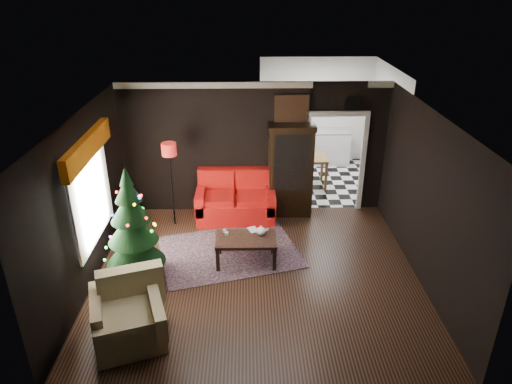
{
  "coord_description": "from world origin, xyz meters",
  "views": [
    {
      "loc": [
        -0.16,
        -6.63,
        4.68
      ],
      "look_at": [
        0.0,
        0.9,
        1.15
      ],
      "focal_mm": 32.48,
      "sensor_mm": 36.0,
      "label": 1
    }
  ],
  "objects_px": {
    "teapot": "(261,231)",
    "wall_clock": "(352,103)",
    "armchair": "(127,313)",
    "floor_lamp": "(172,187)",
    "coffee_table": "(246,250)",
    "kitchen_table": "(311,171)",
    "loveseat": "(236,197)",
    "curio_cabinet": "(290,173)",
    "christmas_tree": "(132,224)"
  },
  "relations": [
    {
      "from": "armchair",
      "to": "wall_clock",
      "type": "bearing_deg",
      "value": 28.4
    },
    {
      "from": "curio_cabinet",
      "to": "wall_clock",
      "type": "bearing_deg",
      "value": 8.53
    },
    {
      "from": "curio_cabinet",
      "to": "coffee_table",
      "type": "bearing_deg",
      "value": -116.47
    },
    {
      "from": "coffee_table",
      "to": "kitchen_table",
      "type": "distance_m",
      "value": 3.67
    },
    {
      "from": "loveseat",
      "to": "curio_cabinet",
      "type": "relative_size",
      "value": 0.89
    },
    {
      "from": "floor_lamp",
      "to": "wall_clock",
      "type": "bearing_deg",
      "value": 9.65
    },
    {
      "from": "curio_cabinet",
      "to": "coffee_table",
      "type": "distance_m",
      "value": 2.21
    },
    {
      "from": "loveseat",
      "to": "wall_clock",
      "type": "xyz_separation_m",
      "value": [
        2.35,
        0.4,
        1.88
      ]
    },
    {
      "from": "wall_clock",
      "to": "kitchen_table",
      "type": "relative_size",
      "value": 0.43
    },
    {
      "from": "floor_lamp",
      "to": "loveseat",
      "type": "bearing_deg",
      "value": 9.63
    },
    {
      "from": "teapot",
      "to": "coffee_table",
      "type": "bearing_deg",
      "value": -158.65
    },
    {
      "from": "wall_clock",
      "to": "kitchen_table",
      "type": "height_order",
      "value": "wall_clock"
    },
    {
      "from": "floor_lamp",
      "to": "teapot",
      "type": "relative_size",
      "value": 10.24
    },
    {
      "from": "armchair",
      "to": "wall_clock",
      "type": "relative_size",
      "value": 3.11
    },
    {
      "from": "curio_cabinet",
      "to": "armchair",
      "type": "distance_m",
      "value": 4.62
    },
    {
      "from": "curio_cabinet",
      "to": "loveseat",
      "type": "bearing_deg",
      "value": -169.17
    },
    {
      "from": "teapot",
      "to": "wall_clock",
      "type": "relative_size",
      "value": 0.57
    },
    {
      "from": "armchair",
      "to": "coffee_table",
      "type": "xyz_separation_m",
      "value": [
        1.64,
        1.93,
        -0.21
      ]
    },
    {
      "from": "loveseat",
      "to": "coffee_table",
      "type": "distance_m",
      "value": 1.69
    },
    {
      "from": "kitchen_table",
      "to": "armchair",
      "type": "bearing_deg",
      "value": -121.65
    },
    {
      "from": "loveseat",
      "to": "coffee_table",
      "type": "relative_size",
      "value": 1.6
    },
    {
      "from": "floor_lamp",
      "to": "coffee_table",
      "type": "distance_m",
      "value": 2.15
    },
    {
      "from": "curio_cabinet",
      "to": "wall_clock",
      "type": "relative_size",
      "value": 5.94
    },
    {
      "from": "teapot",
      "to": "kitchen_table",
      "type": "relative_size",
      "value": 0.24
    },
    {
      "from": "floor_lamp",
      "to": "kitchen_table",
      "type": "height_order",
      "value": "floor_lamp"
    },
    {
      "from": "loveseat",
      "to": "wall_clock",
      "type": "height_order",
      "value": "wall_clock"
    },
    {
      "from": "armchair",
      "to": "kitchen_table",
      "type": "xyz_separation_m",
      "value": [
        3.23,
        5.24,
        -0.09
      ]
    },
    {
      "from": "coffee_table",
      "to": "teapot",
      "type": "bearing_deg",
      "value": 21.35
    },
    {
      "from": "loveseat",
      "to": "curio_cabinet",
      "type": "xyz_separation_m",
      "value": [
        1.15,
        0.22,
        0.45
      ]
    },
    {
      "from": "armchair",
      "to": "loveseat",
      "type": "bearing_deg",
      "value": 50.15
    },
    {
      "from": "floor_lamp",
      "to": "christmas_tree",
      "type": "xyz_separation_m",
      "value": [
        -0.36,
        -1.89,
        0.22
      ]
    },
    {
      "from": "loveseat",
      "to": "curio_cabinet",
      "type": "bearing_deg",
      "value": 10.83
    },
    {
      "from": "coffee_table",
      "to": "teapot",
      "type": "xyz_separation_m",
      "value": [
        0.26,
        0.1,
        0.33
      ]
    },
    {
      "from": "curio_cabinet",
      "to": "floor_lamp",
      "type": "xyz_separation_m",
      "value": [
        -2.42,
        -0.43,
        -0.12
      ]
    },
    {
      "from": "curio_cabinet",
      "to": "floor_lamp",
      "type": "height_order",
      "value": "curio_cabinet"
    },
    {
      "from": "coffee_table",
      "to": "floor_lamp",
      "type": "bearing_deg",
      "value": 135.67
    },
    {
      "from": "loveseat",
      "to": "christmas_tree",
      "type": "height_order",
      "value": "christmas_tree"
    },
    {
      "from": "christmas_tree",
      "to": "teapot",
      "type": "relative_size",
      "value": 10.18
    },
    {
      "from": "teapot",
      "to": "wall_clock",
      "type": "xyz_separation_m",
      "value": [
        1.87,
        1.96,
        1.8
      ]
    },
    {
      "from": "armchair",
      "to": "teapot",
      "type": "relative_size",
      "value": 5.47
    },
    {
      "from": "kitchen_table",
      "to": "coffee_table",
      "type": "bearing_deg",
      "value": -115.61
    },
    {
      "from": "floor_lamp",
      "to": "kitchen_table",
      "type": "relative_size",
      "value": 2.49
    },
    {
      "from": "loveseat",
      "to": "floor_lamp",
      "type": "distance_m",
      "value": 1.32
    },
    {
      "from": "christmas_tree",
      "to": "wall_clock",
      "type": "xyz_separation_m",
      "value": [
        3.98,
        2.51,
        1.33
      ]
    },
    {
      "from": "teapot",
      "to": "kitchen_table",
      "type": "distance_m",
      "value": 3.48
    },
    {
      "from": "loveseat",
      "to": "armchair",
      "type": "bearing_deg",
      "value": -111.71
    },
    {
      "from": "christmas_tree",
      "to": "coffee_table",
      "type": "xyz_separation_m",
      "value": [
        1.84,
        0.45,
        -0.8
      ]
    },
    {
      "from": "floor_lamp",
      "to": "armchair",
      "type": "relative_size",
      "value": 1.87
    },
    {
      "from": "christmas_tree",
      "to": "wall_clock",
      "type": "distance_m",
      "value": 4.89
    },
    {
      "from": "wall_clock",
      "to": "coffee_table",
      "type": "bearing_deg",
      "value": -136.04
    }
  ]
}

